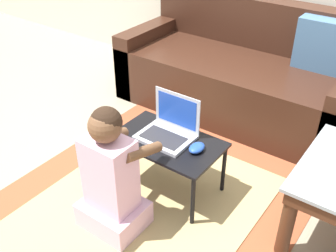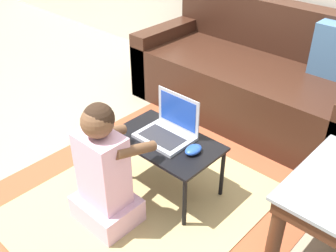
{
  "view_description": "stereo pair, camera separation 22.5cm",
  "coord_description": "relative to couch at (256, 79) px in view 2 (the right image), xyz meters",
  "views": [
    {
      "loc": [
        1.15,
        -1.53,
        1.63
      ],
      "look_at": [
        0.03,
        0.0,
        0.41
      ],
      "focal_mm": 42.0,
      "sensor_mm": 36.0,
      "label": 1
    },
    {
      "loc": [
        1.32,
        -1.39,
        1.63
      ],
      "look_at": [
        0.03,
        0.0,
        0.41
      ],
      "focal_mm": 42.0,
      "sensor_mm": 36.0,
      "label": 2
    }
  ],
  "objects": [
    {
      "name": "computer_mouse",
      "position": [
        0.29,
        -1.12,
        0.08
      ],
      "size": [
        0.08,
        0.11,
        0.04
      ],
      "color": "#234CB2",
      "rests_on": "laptop_desk"
    },
    {
      "name": "laptop_desk",
      "position": [
        0.11,
        -1.14,
        0.02
      ],
      "size": [
        0.62,
        0.38,
        0.35
      ],
      "color": "black",
      "rests_on": "ground_plane"
    },
    {
      "name": "person_seated",
      "position": [
        0.05,
        -1.55,
        0.03
      ],
      "size": [
        0.33,
        0.4,
        0.74
      ],
      "color": "#E5B2CC",
      "rests_on": "ground_plane"
    },
    {
      "name": "ground_plane",
      "position": [
        0.04,
        -1.09,
        -0.29
      ],
      "size": [
        16.0,
        16.0,
        0.0
      ],
      "primitive_type": "plane",
      "color": "gray"
    },
    {
      "name": "couch",
      "position": [
        0.0,
        0.0,
        0.0
      ],
      "size": [
        1.84,
        0.83,
        0.83
      ],
      "color": "#381E14",
      "rests_on": "ground_plane"
    },
    {
      "name": "laptop",
      "position": [
        0.09,
        -1.1,
        0.1
      ],
      "size": [
        0.31,
        0.24,
        0.24
      ],
      "color": "#B7BCC6",
      "rests_on": "laptop_desk"
    },
    {
      "name": "area_rug",
      "position": [
        0.11,
        -1.35,
        -0.29
      ],
      "size": [
        1.61,
        1.96,
        0.01
      ],
      "color": "#9E4C2D",
      "rests_on": "ground_plane"
    }
  ]
}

